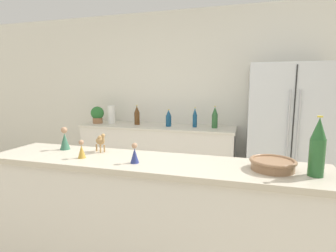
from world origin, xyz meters
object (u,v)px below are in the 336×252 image
wise_man_figurine_blue (135,154)px  back_bottle_3 (195,118)px  paper_towel_roll (111,114)px  back_bottle_0 (169,118)px  refrigerator (287,135)px  wise_man_figurine_purple (65,140)px  wine_bottle (317,148)px  wise_man_figurine_crimson (82,150)px  back_bottle_2 (215,118)px  fruit_bowl (273,164)px  potted_plant (97,114)px  back_bottle_1 (137,115)px  camel_figurine (100,141)px

wise_man_figurine_blue → back_bottle_3: bearing=90.9°
paper_towel_roll → back_bottle_0: paper_towel_roll is taller
paper_towel_roll → wise_man_figurine_blue: paper_towel_roll is taller
refrigerator → wise_man_figurine_blue: 2.37m
wise_man_figurine_purple → wise_man_figurine_blue: bearing=-15.5°
wine_bottle → wise_man_figurine_blue: (-0.99, -0.05, -0.10)m
back_bottle_0 → wine_bottle: (1.40, -2.08, 0.14)m
wise_man_figurine_crimson → back_bottle_2: bearing=74.1°
paper_towel_roll → fruit_bowl: bearing=-44.5°
potted_plant → back_bottle_3: size_ratio=0.94×
paper_towel_roll → back_bottle_1: size_ratio=0.94×
back_bottle_2 → wine_bottle: size_ratio=0.96×
refrigerator → wise_man_figurine_purple: 2.60m
back_bottle_3 → wise_man_figurine_blue: bearing=-89.1°
paper_towel_roll → back_bottle_0: 0.94m
back_bottle_2 → back_bottle_3: (-0.27, -0.00, -0.01)m
back_bottle_2 → wine_bottle: (0.75, -2.12, 0.11)m
refrigerator → camel_figurine: 2.40m
back_bottle_2 → wise_man_figurine_blue: 2.18m
camel_figurine → wise_man_figurine_crimson: camel_figurine is taller
wine_bottle → camel_figurine: size_ratio=2.28×
wine_bottle → wise_man_figurine_crimson: (-1.37, -0.04, -0.10)m
camel_figurine → back_bottle_3: bearing=81.2°
refrigerator → wine_bottle: (-0.15, -2.02, 0.28)m
back_bottle_2 → fruit_bowl: bearing=-75.2°
paper_towel_roll → wise_man_figurine_purple: bearing=-70.5°
potted_plant → fruit_bowl: size_ratio=1.04×
potted_plant → back_bottle_0: 1.14m
potted_plant → back_bottle_3: back_bottle_3 is taller
back_bottle_2 → camel_figurine: 2.07m
refrigerator → potted_plant: 2.70m
back_bottle_1 → wine_bottle: wine_bottle is taller
back_bottle_0 → wise_man_figurine_blue: (0.41, -2.13, 0.04)m
potted_plant → fruit_bowl: potted_plant is taller
paper_towel_roll → fruit_bowl: (2.13, -2.09, 0.00)m
back_bottle_0 → wise_man_figurine_crimson: bearing=-89.2°
fruit_bowl → wise_man_figurine_blue: size_ratio=2.02×
camel_figurine → wise_man_figurine_crimson: size_ratio=1.15×
refrigerator → fruit_bowl: (-0.36, -1.97, 0.16)m
potted_plant → wise_man_figurine_purple: bearing=-64.8°
wine_bottle → fruit_bowl: wine_bottle is taller
wise_man_figurine_blue → refrigerator: bearing=61.0°
paper_towel_roll → wise_man_figurine_purple: 2.13m
wise_man_figurine_crimson → wise_man_figurine_purple: wise_man_figurine_purple is taller
potted_plant → back_bottle_1: size_ratio=0.89×
back_bottle_1 → wise_man_figurine_blue: (0.91, -2.17, 0.02)m
back_bottle_1 → back_bottle_0: bearing=-4.6°
wise_man_figurine_crimson → refrigerator: bearing=53.6°
potted_plant → fruit_bowl: (2.34, -2.04, -0.00)m
back_bottle_3 → wise_man_figurine_crimson: bearing=-98.9°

